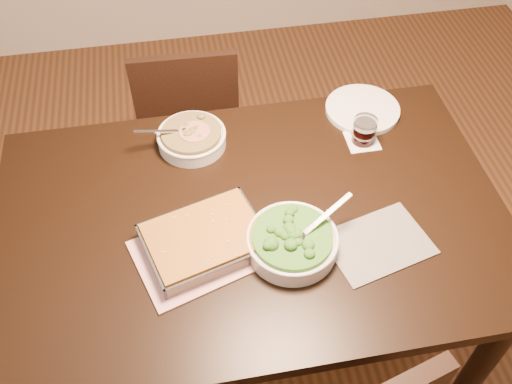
{
  "coord_description": "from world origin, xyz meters",
  "views": [
    {
      "loc": [
        -0.16,
        -0.96,
        1.97
      ],
      "look_at": [
        0.02,
        0.04,
        0.8
      ],
      "focal_mm": 40.0,
      "sensor_mm": 36.0,
      "label": 1
    }
  ],
  "objects_px": {
    "baking_dish": "(205,240)",
    "dinner_plate": "(362,109)",
    "table": "(252,236)",
    "broccoli_bowl": "(292,241)",
    "wine_tumbler": "(364,130)",
    "stew_bowl": "(192,137)",
    "chair_far": "(189,116)"
  },
  "relations": [
    {
      "from": "stew_bowl",
      "to": "chair_far",
      "type": "bearing_deg",
      "value": 88.8
    },
    {
      "from": "table",
      "to": "dinner_plate",
      "type": "relative_size",
      "value": 5.9
    },
    {
      "from": "dinner_plate",
      "to": "table",
      "type": "bearing_deg",
      "value": -139.72
    },
    {
      "from": "wine_tumbler",
      "to": "chair_far",
      "type": "height_order",
      "value": "wine_tumbler"
    },
    {
      "from": "table",
      "to": "broccoli_bowl",
      "type": "height_order",
      "value": "broccoli_bowl"
    },
    {
      "from": "wine_tumbler",
      "to": "chair_far",
      "type": "bearing_deg",
      "value": 132.62
    },
    {
      "from": "broccoli_bowl",
      "to": "chair_far",
      "type": "distance_m",
      "value": 0.98
    },
    {
      "from": "table",
      "to": "dinner_plate",
      "type": "xyz_separation_m",
      "value": [
        0.42,
        0.36,
        0.1
      ]
    },
    {
      "from": "dinner_plate",
      "to": "baking_dish",
      "type": "bearing_deg",
      "value": -141.96
    },
    {
      "from": "stew_bowl",
      "to": "dinner_plate",
      "type": "height_order",
      "value": "stew_bowl"
    },
    {
      "from": "baking_dish",
      "to": "wine_tumbler",
      "type": "bearing_deg",
      "value": 14.49
    },
    {
      "from": "baking_dish",
      "to": "dinner_plate",
      "type": "distance_m",
      "value": 0.71
    },
    {
      "from": "table",
      "to": "stew_bowl",
      "type": "distance_m",
      "value": 0.35
    },
    {
      "from": "broccoli_bowl",
      "to": "chair_far",
      "type": "relative_size",
      "value": 0.32
    },
    {
      "from": "dinner_plate",
      "to": "chair_far",
      "type": "bearing_deg",
      "value": 142.76
    },
    {
      "from": "baking_dish",
      "to": "chair_far",
      "type": "bearing_deg",
      "value": 72.93
    },
    {
      "from": "baking_dish",
      "to": "dinner_plate",
      "type": "height_order",
      "value": "baking_dish"
    },
    {
      "from": "broccoli_bowl",
      "to": "baking_dish",
      "type": "relative_size",
      "value": 0.74
    },
    {
      "from": "baking_dish",
      "to": "wine_tumbler",
      "type": "xyz_separation_m",
      "value": [
        0.52,
        0.31,
        0.02
      ]
    },
    {
      "from": "table",
      "to": "chair_far",
      "type": "relative_size",
      "value": 1.73
    },
    {
      "from": "wine_tumbler",
      "to": "dinner_plate",
      "type": "bearing_deg",
      "value": 72.81
    },
    {
      "from": "table",
      "to": "broccoli_bowl",
      "type": "distance_m",
      "value": 0.2
    },
    {
      "from": "wine_tumbler",
      "to": "stew_bowl",
      "type": "bearing_deg",
      "value": 171.3
    },
    {
      "from": "stew_bowl",
      "to": "dinner_plate",
      "type": "bearing_deg",
      "value": 5.61
    },
    {
      "from": "baking_dish",
      "to": "chair_far",
      "type": "height_order",
      "value": "chair_far"
    },
    {
      "from": "stew_bowl",
      "to": "chair_far",
      "type": "height_order",
      "value": "stew_bowl"
    },
    {
      "from": "stew_bowl",
      "to": "baking_dish",
      "type": "xyz_separation_m",
      "value": [
        -0.01,
        -0.38,
        -0.0
      ]
    },
    {
      "from": "table",
      "to": "wine_tumbler",
      "type": "bearing_deg",
      "value": 30.6
    },
    {
      "from": "baking_dish",
      "to": "wine_tumbler",
      "type": "distance_m",
      "value": 0.6
    },
    {
      "from": "stew_bowl",
      "to": "table",
      "type": "bearing_deg",
      "value": -66.88
    },
    {
      "from": "table",
      "to": "baking_dish",
      "type": "distance_m",
      "value": 0.2
    },
    {
      "from": "baking_dish",
      "to": "dinner_plate",
      "type": "xyz_separation_m",
      "value": [
        0.56,
        0.44,
        -0.02
      ]
    }
  ]
}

